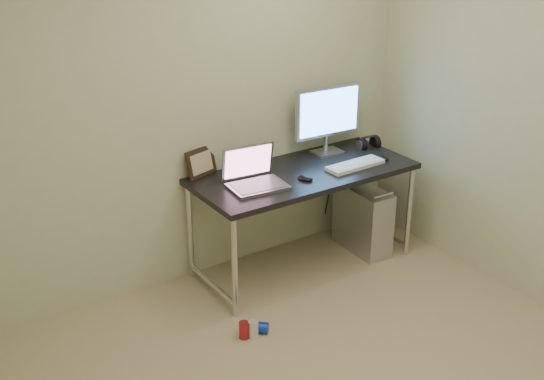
{
  "coord_description": "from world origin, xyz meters",
  "views": [
    {
      "loc": [
        -1.91,
        -2.16,
        2.52
      ],
      "look_at": [
        0.22,
        1.05,
        0.85
      ],
      "focal_mm": 45.0,
      "sensor_mm": 36.0,
      "label": 1
    }
  ],
  "objects": [
    {
      "name": "tower_computer",
      "position": [
        1.25,
        1.35,
        0.25
      ],
      "size": [
        0.23,
        0.49,
        0.54
      ],
      "rotation": [
        0.0,
        0.0,
        -0.04
      ],
      "color": "silver",
      "rests_on": "ground"
    },
    {
      "name": "can_red",
      "position": [
        -0.12,
        0.86,
        0.06
      ],
      "size": [
        0.08,
        0.08,
        0.11
      ],
      "primitive_type": "cylinder",
      "rotation": [
        0.0,
        0.0,
        0.29
      ],
      "color": "#AB1B24",
      "rests_on": "ground"
    },
    {
      "name": "laptop",
      "position": [
        0.29,
        1.38,
        0.81
      ],
      "size": [
        0.4,
        0.34,
        0.26
      ],
      "rotation": [
        0.0,
        0.0,
        -0.1
      ],
      "color": "#AEAEB5",
      "rests_on": "desk"
    },
    {
      "name": "can_white",
      "position": [
        -0.07,
        0.83,
        0.06
      ],
      "size": [
        0.08,
        0.08,
        0.12
      ],
      "primitive_type": "cylinder",
      "rotation": [
        0.0,
        0.0,
        0.26
      ],
      "color": "silver",
      "rests_on": "ground"
    },
    {
      "name": "monitor",
      "position": [
        1.07,
        1.6,
        1.05
      ],
      "size": [
        0.55,
        0.17,
        0.51
      ],
      "rotation": [
        0.0,
        0.0,
        -0.05
      ],
      "color": "#AEAEB5",
      "rests_on": "desk"
    },
    {
      "name": "mouse_left",
      "position": [
        0.63,
        1.26,
        0.77
      ],
      "size": [
        0.11,
        0.13,
        0.04
      ],
      "primitive_type": "ellipsoid",
      "rotation": [
        0.0,
        0.0,
        0.32
      ],
      "color": "black",
      "rests_on": "desk"
    },
    {
      "name": "can_blue",
      "position": [
        -0.01,
        0.86,
        0.04
      ],
      "size": [
        0.14,
        0.14,
        0.07
      ],
      "primitive_type": "cylinder",
      "rotation": [
        1.57,
        0.0,
        0.82
      ],
      "color": "#1236BE",
      "rests_on": "ground"
    },
    {
      "name": "cable_a",
      "position": [
        1.2,
        1.7,
        0.4
      ],
      "size": [
        0.01,
        0.16,
        0.69
      ],
      "primitive_type": "cylinder",
      "rotation": [
        0.21,
        0.0,
        0.0
      ],
      "color": "black",
      "rests_on": "ground"
    },
    {
      "name": "cable_b",
      "position": [
        1.29,
        1.68,
        0.38
      ],
      "size": [
        0.02,
        0.11,
        0.71
      ],
      "primitive_type": "cylinder",
      "rotation": [
        0.14,
        0.0,
        0.09
      ],
      "color": "black",
      "rests_on": "ground"
    },
    {
      "name": "keyboard",
      "position": [
        1.07,
        1.26,
        0.76
      ],
      "size": [
        0.45,
        0.16,
        0.03
      ],
      "primitive_type": "cube",
      "rotation": [
        0.0,
        0.0,
        0.03
      ],
      "color": "white",
      "rests_on": "desk"
    },
    {
      "name": "mouse_right",
      "position": [
        1.34,
        1.27,
        0.77
      ],
      "size": [
        0.08,
        0.11,
        0.03
      ],
      "primitive_type": "ellipsoid",
      "rotation": [
        0.0,
        0.0,
        -0.17
      ],
      "color": "black",
      "rests_on": "desk"
    },
    {
      "name": "desk",
      "position": [
        0.72,
        1.4,
        0.67
      ],
      "size": [
        1.59,
        0.7,
        0.75
      ],
      "color": "black",
      "rests_on": "ground"
    },
    {
      "name": "webcam",
      "position": [
        0.31,
        1.68,
        0.83
      ],
      "size": [
        0.04,
        0.03,
        0.11
      ],
      "rotation": [
        0.0,
        0.0,
        -0.13
      ],
      "color": "silver",
      "rests_on": "desk"
    },
    {
      "name": "picture_frame",
      "position": [
        0.08,
        1.72,
        0.85
      ],
      "size": [
        0.26,
        0.14,
        0.2
      ],
      "primitive_type": "cube",
      "rotation": [
        -0.21,
        0.0,
        0.29
      ],
      "color": "black",
      "rests_on": "desk"
    },
    {
      "name": "headphones",
      "position": [
        1.42,
        1.52,
        0.78
      ],
      "size": [
        0.18,
        0.11,
        0.11
      ],
      "rotation": [
        0.0,
        0.0,
        -0.12
      ],
      "color": "black",
      "rests_on": "desk"
    },
    {
      "name": "wall_back",
      "position": [
        0.0,
        1.75,
        1.25
      ],
      "size": [
        3.5,
        0.02,
        2.5
      ],
      "primitive_type": "cube",
      "color": "beige",
      "rests_on": "ground"
    }
  ]
}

